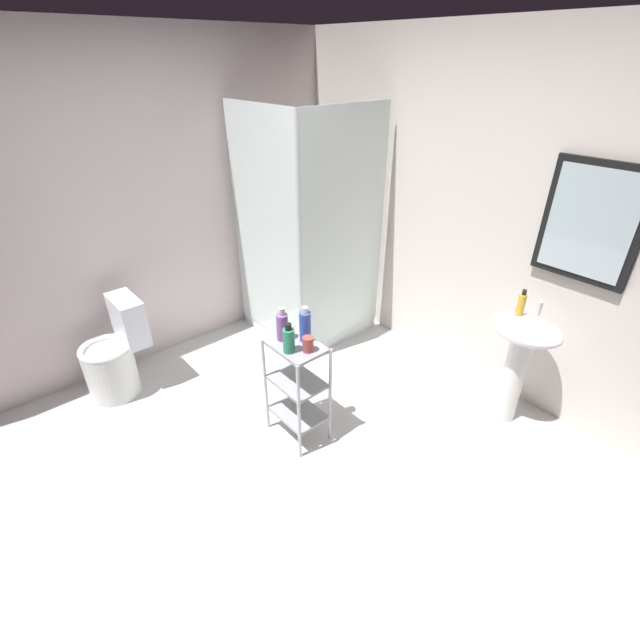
# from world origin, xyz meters

# --- Properties ---
(ground_plane) EXTENTS (4.20, 4.20, 0.02)m
(ground_plane) POSITION_xyz_m (0.00, 0.00, -0.01)
(ground_plane) COLOR silver
(wall_back) EXTENTS (4.20, 0.14, 2.50)m
(wall_back) POSITION_xyz_m (0.01, 1.85, 1.25)
(wall_back) COLOR silver
(wall_back) RESTS_ON ground_plane
(wall_left) EXTENTS (0.10, 4.20, 2.50)m
(wall_left) POSITION_xyz_m (-1.85, 0.00, 1.25)
(wall_left) COLOR silver
(wall_left) RESTS_ON ground_plane
(shower_stall) EXTENTS (0.92, 0.92, 2.00)m
(shower_stall) POSITION_xyz_m (-1.20, 1.18, 0.46)
(shower_stall) COLOR white
(shower_stall) RESTS_ON ground_plane
(pedestal_sink) EXTENTS (0.46, 0.37, 0.81)m
(pedestal_sink) POSITION_xyz_m (0.65, 1.52, 0.58)
(pedestal_sink) COLOR white
(pedestal_sink) RESTS_ON ground_plane
(sink_faucet) EXTENTS (0.03, 0.03, 0.10)m
(sink_faucet) POSITION_xyz_m (0.65, 1.64, 0.86)
(sink_faucet) COLOR silver
(sink_faucet) RESTS_ON pedestal_sink
(toilet) EXTENTS (0.37, 0.49, 0.76)m
(toilet) POSITION_xyz_m (-1.48, -0.48, 0.31)
(toilet) COLOR white
(toilet) RESTS_ON ground_plane
(storage_cart) EXTENTS (0.38, 0.28, 0.74)m
(storage_cart) POSITION_xyz_m (-0.21, 0.28, 0.44)
(storage_cart) COLOR silver
(storage_cart) RESTS_ON ground_plane
(hand_soap_bottle) EXTENTS (0.05, 0.05, 0.18)m
(hand_soap_bottle) POSITION_xyz_m (0.56, 1.55, 0.89)
(hand_soap_bottle) COLOR gold
(hand_soap_bottle) RESTS_ON pedestal_sink
(body_wash_bottle_green) EXTENTS (0.07, 0.07, 0.20)m
(body_wash_bottle_green) POSITION_xyz_m (-0.17, 0.20, 0.82)
(body_wash_bottle_green) COLOR #2C8B65
(body_wash_bottle_green) RESTS_ON storage_cart
(shampoo_bottle_blue) EXTENTS (0.07, 0.07, 0.24)m
(shampoo_bottle_blue) POSITION_xyz_m (-0.21, 0.36, 0.85)
(shampoo_bottle_blue) COLOR #3655BC
(shampoo_bottle_blue) RESTS_ON storage_cart
(conditioner_bottle_purple) EXTENTS (0.07, 0.07, 0.23)m
(conditioner_bottle_purple) POSITION_xyz_m (-0.31, 0.26, 0.84)
(conditioner_bottle_purple) COLOR #8954A2
(conditioner_bottle_purple) RESTS_ON storage_cart
(rinse_cup) EXTENTS (0.07, 0.07, 0.10)m
(rinse_cup) POSITION_xyz_m (-0.10, 0.29, 0.79)
(rinse_cup) COLOR #B24742
(rinse_cup) RESTS_ON storage_cart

